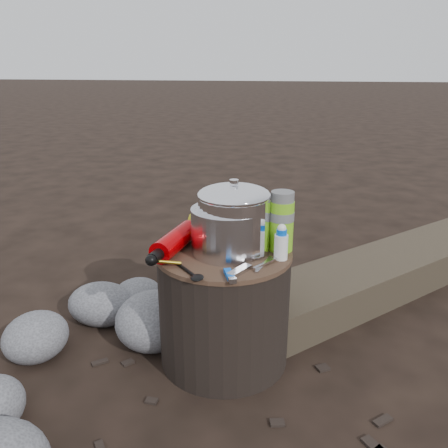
% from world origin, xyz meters
% --- Properties ---
extents(ground, '(60.00, 60.00, 0.00)m').
position_xyz_m(ground, '(0.00, 0.00, 0.00)').
color(ground, black).
rests_on(ground, ground).
extents(stump, '(0.42, 0.42, 0.39)m').
position_xyz_m(stump, '(0.00, 0.00, 0.19)').
color(stump, black).
rests_on(stump, ground).
extents(rock_ring, '(0.44, 0.97, 0.19)m').
position_xyz_m(rock_ring, '(-0.45, -0.21, 0.10)').
color(rock_ring, slate).
rests_on(rock_ring, ground).
extents(log_main, '(1.45, 1.50, 0.15)m').
position_xyz_m(log_main, '(0.57, 0.63, 0.08)').
color(log_main, '#3E3427').
rests_on(log_main, ground).
extents(log_small, '(1.01, 1.08, 0.10)m').
position_xyz_m(log_small, '(0.53, 0.67, 0.05)').
color(log_small, '#3E3427').
rests_on(log_small, ground).
extents(foil_windscreen, '(0.23, 0.23, 0.14)m').
position_xyz_m(foil_windscreen, '(0.01, 0.00, 0.46)').
color(foil_windscreen, silver).
rests_on(foil_windscreen, stump).
extents(camping_pot, '(0.22, 0.22, 0.22)m').
position_xyz_m(camping_pot, '(0.03, 0.01, 0.50)').
color(camping_pot, white).
rests_on(camping_pot, stump).
extents(fuel_bottle, '(0.10, 0.29, 0.07)m').
position_xyz_m(fuel_bottle, '(-0.15, -0.03, 0.42)').
color(fuel_bottle, '#B80004').
rests_on(fuel_bottle, stump).
extents(thermos, '(0.07, 0.07, 0.19)m').
position_xyz_m(thermos, '(0.17, 0.05, 0.48)').
color(thermos, '#7CCE1E').
rests_on(thermos, stump).
extents(travel_mug, '(0.07, 0.07, 0.11)m').
position_xyz_m(travel_mug, '(0.13, 0.12, 0.44)').
color(travel_mug, black).
rests_on(travel_mug, stump).
extents(stuff_sack, '(0.13, 0.11, 0.09)m').
position_xyz_m(stuff_sack, '(-0.09, 0.15, 0.43)').
color(stuff_sack, yellow).
rests_on(stuff_sack, stump).
extents(food_pouch, '(0.10, 0.04, 0.12)m').
position_xyz_m(food_pouch, '(-0.04, 0.18, 0.45)').
color(food_pouch, '#171F4B').
rests_on(food_pouch, stump).
extents(lighter, '(0.05, 0.08, 0.01)m').
position_xyz_m(lighter, '(0.05, -0.17, 0.40)').
color(lighter, blue).
rests_on(lighter, stump).
extents(multitool, '(0.06, 0.09, 0.01)m').
position_xyz_m(multitool, '(0.07, -0.14, 0.39)').
color(multitool, silver).
rests_on(multitool, stump).
extents(pot_grabber, '(0.08, 0.12, 0.01)m').
position_xyz_m(pot_grabber, '(0.13, -0.08, 0.39)').
color(pot_grabber, silver).
rests_on(pot_grabber, stump).
extents(spork, '(0.12, 0.12, 0.01)m').
position_xyz_m(spork, '(-0.08, -0.16, 0.39)').
color(spork, black).
rests_on(spork, stump).
extents(squeeze_bottle, '(0.04, 0.04, 0.10)m').
position_xyz_m(squeeze_bottle, '(0.18, -0.02, 0.44)').
color(squeeze_bottle, white).
rests_on(squeeze_bottle, stump).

